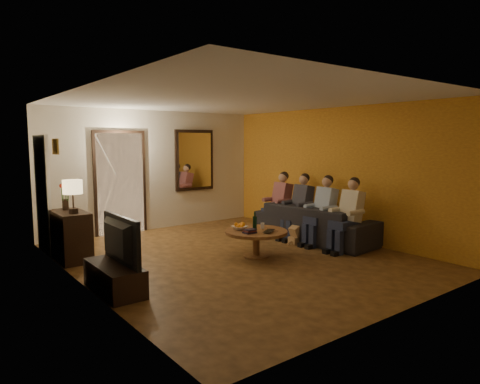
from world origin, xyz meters
TOP-DOWN VIEW (x-y plane):
  - floor at (0.00, 0.00)m, footprint 5.00×6.00m
  - ceiling at (0.00, 0.00)m, footprint 5.00×6.00m
  - back_wall at (0.00, 3.00)m, footprint 5.00×0.02m
  - front_wall at (0.00, -3.00)m, footprint 5.00×0.02m
  - left_wall at (-2.50, 0.00)m, footprint 0.02×6.00m
  - right_wall at (2.50, 0.00)m, footprint 0.02×6.00m
  - orange_accent at (2.49, 0.00)m, footprint 0.01×6.00m
  - kitchen_doorway at (-0.80, 2.98)m, footprint 1.00×0.06m
  - door_trim at (-0.80, 2.97)m, footprint 1.12×0.04m
  - fridge_glimpse at (-0.55, 2.98)m, footprint 0.45×0.03m
  - mirror_frame at (1.00, 2.96)m, footprint 1.00×0.05m
  - mirror_glass at (1.00, 2.93)m, footprint 0.86×0.02m
  - white_door at (-2.46, 2.30)m, footprint 0.06×0.85m
  - framed_art at (-2.47, 1.30)m, footprint 0.03×0.28m
  - art_canvas at (-2.46, 1.30)m, footprint 0.01×0.22m
  - dresser at (-2.25, 1.50)m, footprint 0.45×0.90m
  - table_lamp at (-2.25, 1.28)m, footprint 0.30×0.30m
  - flower_vase at (-2.25, 1.72)m, footprint 0.14×0.14m
  - tv_stand at (-2.25, -0.37)m, footprint 0.45×1.08m
  - tv at (-2.25, -0.37)m, footprint 1.07×0.14m
  - sofa at (1.93, 0.04)m, footprint 2.50×1.17m
  - person_a at (1.83, -0.86)m, footprint 0.60×0.40m
  - person_b at (1.83, -0.26)m, footprint 0.60×0.40m
  - person_c at (1.83, 0.34)m, footprint 0.60×0.40m
  - person_d at (1.83, 0.94)m, footprint 0.60×0.40m
  - dog at (1.58, 0.08)m, footprint 0.57×0.27m
  - coffee_table at (0.27, -0.18)m, footprint 1.33×1.33m
  - bowl at (0.09, 0.04)m, footprint 0.26×0.26m
  - oranges at (0.09, 0.04)m, footprint 0.20×0.20m
  - wine_bottle at (0.32, -0.08)m, footprint 0.07×0.07m
  - wine_glass at (0.45, -0.13)m, footprint 0.06×0.06m
  - book_stack at (0.05, -0.28)m, footprint 0.20×0.15m
  - laptop at (0.37, -0.46)m, footprint 0.39×0.36m

SIDE VIEW (x-z plane):
  - floor at x=0.00m, z-range -0.01..0.01m
  - tv_stand at x=-2.25m, z-range 0.00..0.36m
  - coffee_table at x=0.27m, z-range 0.00..0.45m
  - dog at x=1.58m, z-range 0.00..0.56m
  - sofa at x=1.93m, z-range 0.00..0.71m
  - dresser at x=-2.25m, z-range 0.00..0.80m
  - laptop at x=0.37m, z-range 0.45..0.48m
  - bowl at x=0.09m, z-range 0.45..0.51m
  - book_stack at x=0.05m, z-range 0.45..0.52m
  - wine_glass at x=0.45m, z-range 0.45..0.55m
  - oranges at x=0.09m, z-range 0.51..0.59m
  - person_a at x=1.83m, z-range 0.00..1.20m
  - person_b at x=1.83m, z-range 0.00..1.20m
  - person_c at x=1.83m, z-range 0.00..1.20m
  - person_d at x=1.83m, z-range 0.00..1.20m
  - wine_bottle at x=0.32m, z-range 0.45..0.76m
  - tv at x=-2.25m, z-range 0.36..0.98m
  - fridge_glimpse at x=-0.55m, z-range 0.05..1.75m
  - white_door at x=-2.46m, z-range 0.00..2.04m
  - flower_vase at x=-2.25m, z-range 0.80..1.24m
  - kitchen_doorway at x=-0.80m, z-range 0.00..2.10m
  - door_trim at x=-0.80m, z-range -0.06..2.16m
  - table_lamp at x=-2.25m, z-range 0.80..1.34m
  - back_wall at x=0.00m, z-range 0.00..2.60m
  - front_wall at x=0.00m, z-range 0.00..2.60m
  - left_wall at x=-2.50m, z-range 0.00..2.60m
  - right_wall at x=2.50m, z-range 0.00..2.60m
  - orange_accent at x=2.49m, z-range 0.00..2.60m
  - mirror_frame at x=1.00m, z-range 0.80..2.20m
  - mirror_glass at x=1.00m, z-range 0.87..2.13m
  - framed_art at x=-2.47m, z-range 1.73..1.97m
  - art_canvas at x=-2.46m, z-range 1.76..1.94m
  - ceiling at x=0.00m, z-range 2.60..2.60m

